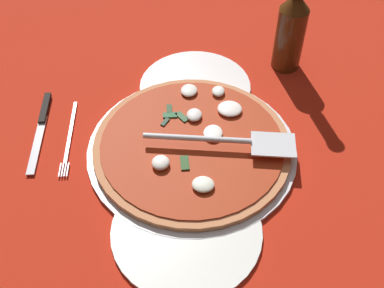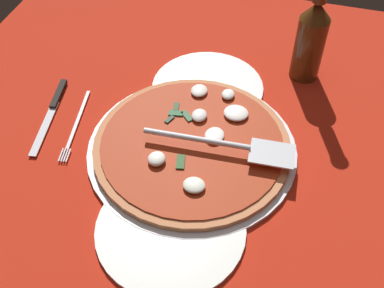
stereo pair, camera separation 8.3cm
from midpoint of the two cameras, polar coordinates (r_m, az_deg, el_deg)
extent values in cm
cube|color=#B22212|center=(83.94, 4.17, -1.97)|extent=(112.56, 112.56, 0.80)
cube|color=white|center=(70.26, 4.50, -17.11)|extent=(5.92, 5.92, 0.10)
cube|color=silver|center=(71.76, -5.06, -14.74)|extent=(5.92, 5.92, 0.10)
cube|color=white|center=(75.13, -13.80, -12.17)|extent=(5.92, 5.92, 0.10)
cube|color=silver|center=(74.38, 19.57, -15.66)|extent=(5.92, 5.92, 0.10)
cube|color=white|center=(72.97, 10.25, -14.01)|extent=(5.92, 5.92, 0.10)
cube|color=white|center=(73.47, 0.96, -11.97)|extent=(5.92, 5.92, 0.10)
cube|color=white|center=(75.84, -7.83, -9.74)|extent=(5.92, 5.92, 0.10)
cube|color=silver|center=(79.91, -15.80, -7.49)|extent=(5.92, 5.92, 0.10)
cube|color=white|center=(78.75, 24.04, -12.51)|extent=(5.92, 5.92, 0.10)
cube|color=white|center=(76.50, 15.38, -11.04)|extent=(5.92, 5.92, 0.10)
cube|color=white|center=(76.06, 6.52, -9.25)|extent=(5.92, 5.92, 0.10)
cube|color=silver|center=(77.46, -2.14, -7.28)|extent=(5.92, 5.92, 0.10)
cube|color=white|center=(80.58, -10.23, -5.27)|extent=(5.92, 5.92, 0.10)
cube|color=white|center=(85.26, -17.54, -3.35)|extent=(5.92, 5.92, 0.10)
cube|color=white|center=(80.76, 19.93, -8.28)|extent=(5.92, 5.92, 0.10)
cube|color=white|center=(79.46, 11.59, -6.66)|extent=(5.92, 5.92, 0.10)
cube|color=white|center=(79.92, 3.21, -4.88)|extent=(5.92, 5.92, 0.10)
cube|color=white|center=(82.11, -4.85, -3.06)|extent=(5.92, 5.92, 0.10)
cube|color=silver|center=(85.89, -12.32, -1.31)|extent=(5.92, 5.92, 0.10)
cube|color=white|center=(91.06, -19.04, 0.28)|extent=(5.92, 5.92, 0.10)
cube|color=white|center=(85.62, 23.94, -5.78)|extent=(5.92, 5.92, 0.10)
cube|color=white|center=(83.57, 16.15, -4.26)|extent=(5.92, 5.92, 0.10)
cube|color=white|center=(83.16, 8.16, -2.61)|extent=(5.92, 5.92, 0.10)
cube|color=white|center=(84.44, 0.27, -0.93)|extent=(5.92, 5.92, 0.10)
cube|color=white|center=(87.32, -7.23, 0.69)|extent=(5.92, 5.92, 0.10)
cube|color=white|center=(91.65, -14.15, 2.16)|extent=(5.92, 5.92, 0.10)
cube|color=white|center=(88.28, 20.23, -2.07)|extent=(5.92, 5.92, 0.10)
cube|color=white|center=(87.09, 12.68, -0.51)|extent=(5.92, 5.92, 0.10)
cube|color=white|center=(87.51, 5.06, 1.07)|extent=(5.92, 5.92, 0.10)
cube|color=white|center=(89.51, -2.35, 2.60)|extent=(5.92, 5.92, 0.10)
cube|color=white|center=(92.99, -9.34, 3.99)|extent=(5.92, 5.92, 0.10)
cube|color=white|center=(97.79, -15.76, 5.22)|extent=(5.92, 5.92, 0.10)
cube|color=white|center=(93.50, 23.87, -0.11)|extent=(5.92, 5.92, 0.10)
cube|color=white|center=(91.62, 16.78, 1.40)|extent=(5.92, 5.92, 0.10)
cube|color=silver|center=(91.25, 9.51, 2.92)|extent=(5.92, 5.92, 0.10)
cube|color=white|center=(92.42, 2.28, 4.39)|extent=(5.92, 5.92, 0.10)
cube|color=white|center=(95.05, -4.69, 5.73)|extent=(5.92, 5.92, 0.10)
cube|color=white|center=(99.05, -11.21, 6.90)|extent=(5.92, 5.92, 0.10)
cube|color=white|center=(104.24, -17.19, 7.90)|extent=(5.92, 5.92, 0.10)
cube|color=silver|center=(96.67, 20.48, 3.11)|extent=(5.92, 5.92, 0.10)
cube|color=white|center=(95.59, 13.58, 4.60)|extent=(5.92, 5.92, 0.10)
cube|color=white|center=(95.97, 6.61, 6.03)|extent=(5.92, 5.92, 0.10)
cube|color=white|center=(97.80, -0.24, 7.34)|extent=(5.92, 5.92, 0.10)
cube|color=white|center=(100.99, -6.78, 8.49)|extent=(5.92, 5.92, 0.10)
cube|color=white|center=(105.42, -12.89, 9.46)|extent=(5.92, 5.92, 0.10)
cube|color=white|center=(110.95, -18.47, 10.25)|extent=(5.92, 5.92, 0.10)
cube|color=silver|center=(102.15, 23.80, 4.64)|extent=(5.92, 5.92, 0.10)
cube|color=white|center=(100.43, 17.30, 6.10)|extent=(5.92, 5.92, 0.10)
cube|color=white|center=(100.10, 10.63, 7.52)|extent=(5.92, 5.92, 0.10)
cube|color=silver|center=(101.16, 3.97, 8.82)|extent=(5.92, 5.92, 0.10)
cube|color=white|center=(103.57, -2.51, 9.97)|extent=(5.92, 5.92, 0.10)
cube|color=silver|center=(107.25, -8.66, 10.94)|extent=(5.92, 5.92, 0.10)
cube|color=silver|center=(112.06, -14.38, 11.72)|extent=(5.92, 5.92, 0.10)
cube|color=white|center=(117.88, -19.61, 12.33)|extent=(5.92, 5.92, 0.10)
cube|color=white|center=(105.72, 20.68, 7.44)|extent=(5.92, 5.92, 0.10)
cube|color=white|center=(104.73, 14.34, 8.85)|extent=(5.92, 5.92, 0.10)
cube|color=white|center=(105.08, 7.92, 10.15)|extent=(5.92, 5.92, 0.10)
cube|color=white|center=(106.75, 1.56, 11.31)|extent=(5.92, 5.92, 0.10)
cube|color=white|center=(109.69, -4.57, 12.30)|extent=(5.92, 5.92, 0.10)
cube|color=white|center=(113.78, -10.36, 13.09)|extent=(5.92, 5.92, 0.10)
cube|color=white|center=(118.92, -15.73, 13.71)|extent=(5.92, 5.92, 0.10)
cube|color=silver|center=(111.39, 23.75, 8.63)|extent=(5.92, 5.92, 0.10)
cube|color=silver|center=(109.82, 17.75, 10.03)|extent=(5.92, 5.92, 0.10)
cube|color=white|center=(109.51, 11.59, 11.34)|extent=(5.92, 5.92, 0.10)
cube|color=white|center=(110.48, 5.42, 12.52)|extent=(5.92, 5.92, 0.10)
cube|color=white|center=(112.69, -0.63, 13.53)|extent=(5.92, 5.92, 0.10)
cube|color=white|center=(116.08, -6.43, 14.36)|extent=(5.92, 5.92, 0.10)
cube|color=white|center=(120.55, -11.89, 15.00)|extent=(5.92, 5.92, 0.10)
cube|color=silver|center=(125.97, -16.95, 15.48)|extent=(5.92, 5.92, 0.10)
cube|color=white|center=(115.28, 20.86, 11.07)|extent=(5.92, 5.92, 0.10)
cube|color=white|center=(114.38, 14.99, 12.39)|extent=(5.92, 5.92, 0.10)
cube|color=white|center=(114.70, 9.03, 13.60)|extent=(5.92, 5.92, 0.10)
cube|color=white|center=(116.23, 3.12, 14.64)|extent=(5.92, 5.92, 0.10)
cube|color=white|center=(118.93, -2.64, 15.51)|extent=(5.92, 5.92, 0.10)
cube|color=white|center=(122.72, -8.13, 16.19)|extent=(5.92, 5.92, 0.10)
cube|color=silver|center=(121.08, 23.70, 11.99)|extent=(5.92, 5.92, 0.10)
cube|color=white|center=(119.64, 18.13, 13.32)|extent=(5.92, 5.92, 0.10)
cube|color=silver|center=(119.36, 12.41, 14.55)|extent=(5.92, 5.92, 0.10)
cube|color=white|center=(120.25, 6.66, 15.63)|extent=(5.92, 5.92, 0.10)
cube|color=white|center=(122.29, 1.00, 16.54)|extent=(5.92, 5.92, 0.10)
cube|color=white|center=(125.24, 21.01, 14.13)|extent=(5.92, 5.92, 0.10)
cube|color=white|center=(124.40, 15.55, 15.38)|extent=(5.92, 5.92, 0.10)
cube|color=silver|center=(124.70, 10.00, 16.50)|extent=(5.92, 5.92, 0.10)
cylinder|color=silver|center=(83.85, 2.82, -0.86)|extent=(36.89, 36.89, 1.07)
cylinder|color=silver|center=(74.05, 0.66, -10.39)|extent=(23.27, 23.27, 1.00)
cylinder|color=white|center=(95.93, 4.39, 6.66)|extent=(22.19, 22.19, 1.00)
cylinder|color=#C4784D|center=(83.04, 2.85, -0.36)|extent=(34.67, 34.67, 1.11)
cylinder|color=#A12F13|center=(82.52, 2.86, -0.04)|extent=(32.05, 32.05, 0.30)
ellipsoid|color=white|center=(78.95, -1.30, -1.96)|extent=(3.20, 2.99, 1.38)
ellipsoid|color=white|center=(91.39, 3.47, 6.30)|extent=(3.62, 3.18, 1.00)
ellipsoid|color=white|center=(91.03, 6.97, 5.82)|extent=(2.96, 2.44, 1.09)
ellipsoid|color=silver|center=(86.32, 3.63, 3.32)|extent=(3.32, 2.79, 1.16)
ellipsoid|color=white|center=(83.26, 5.55, 0.89)|extent=(4.04, 3.40, 0.86)
ellipsoid|color=white|center=(87.49, 8.02, 3.58)|extent=(4.25, 4.53, 1.10)
ellipsoid|color=silver|center=(75.78, 3.38, -5.15)|extent=(3.31, 3.64, 1.12)
cube|color=#1E4117|center=(79.23, 1.60, -2.33)|extent=(3.31, 2.05, 0.30)
cube|color=#1D502A|center=(87.16, 0.73, 3.58)|extent=(1.77, 2.79, 0.30)
cube|color=#294F2D|center=(86.68, 2.14, 3.23)|extent=(2.78, 2.82, 0.30)
cube|color=#1C3624|center=(86.01, 0.01, 2.83)|extent=(2.16, 1.46, 0.30)
cube|color=#1F3719|center=(88.38, 0.76, 4.34)|extent=(2.33, 1.41, 0.30)
cube|color=silver|center=(80.50, 12.53, -1.29)|extent=(5.90, 7.81, 0.30)
cylinder|color=silver|center=(80.37, 3.43, 0.40)|extent=(2.02, 18.46, 1.00)
cube|color=white|center=(91.61, -12.63, 2.82)|extent=(20.23, 15.43, 0.60)
cube|color=silver|center=(90.55, -10.98, 2.90)|extent=(15.27, 3.29, 0.25)
cube|color=silver|center=(84.82, -12.83, -1.45)|extent=(2.99, 0.74, 0.25)
cube|color=silver|center=(84.70, -12.54, -1.48)|extent=(2.99, 0.74, 0.25)
cube|color=silver|center=(84.57, -12.26, -1.50)|extent=(2.99, 0.74, 0.25)
cube|color=silver|center=(84.45, -11.97, -1.53)|extent=(2.99, 0.74, 0.25)
cube|color=black|center=(96.07, -13.40, 5.76)|extent=(8.12, 2.59, 0.80)
cube|color=silver|center=(90.20, -14.84, 1.77)|extent=(14.09, 3.84, 0.25)
cylinder|color=#4E2C11|center=(98.84, 16.22, 10.81)|extent=(5.88, 5.88, 13.60)
cone|color=#4E2C11|center=(94.17, 17.35, 14.97)|extent=(5.88, 5.88, 3.64)
camera|label=1|loc=(0.04, -87.13, 3.16)|focal=44.37mm
camera|label=2|loc=(0.04, 92.87, -3.16)|focal=44.37mm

